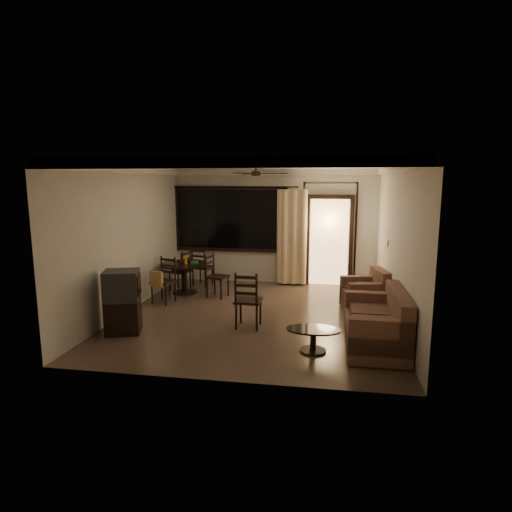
% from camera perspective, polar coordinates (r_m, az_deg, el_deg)
% --- Properties ---
extents(ground, '(5.50, 5.50, 0.00)m').
position_cam_1_polar(ground, '(8.20, -0.02, -7.91)').
color(ground, '#7F6651').
rests_on(ground, ground).
extents(room_shell, '(5.50, 6.70, 5.50)m').
position_cam_1_polar(room_shell, '(9.52, 5.28, 5.78)').
color(room_shell, beige).
rests_on(room_shell, ground).
extents(dining_table, '(1.09, 1.09, 0.90)m').
position_cam_1_polar(dining_table, '(9.81, -9.51, -1.80)').
color(dining_table, black).
rests_on(dining_table, ground).
extents(dining_chair_west, '(0.51, 0.51, 0.95)m').
position_cam_1_polar(dining_chair_west, '(10.10, -10.02, -2.97)').
color(dining_chair_west, black).
rests_on(dining_chair_west, ground).
extents(dining_chair_east, '(0.51, 0.51, 0.95)m').
position_cam_1_polar(dining_chair_east, '(9.44, -5.20, -3.77)').
color(dining_chair_east, black).
rests_on(dining_chair_east, ground).
extents(dining_chair_south, '(0.51, 0.55, 0.95)m').
position_cam_1_polar(dining_chair_south, '(9.16, -12.25, -4.24)').
color(dining_chair_south, black).
rests_on(dining_chair_south, ground).
extents(dining_chair_north, '(0.51, 0.51, 0.95)m').
position_cam_1_polar(dining_chair_north, '(10.51, -7.16, -2.39)').
color(dining_chair_north, black).
rests_on(dining_chair_north, ground).
extents(tv_cabinet, '(0.67, 0.64, 1.06)m').
position_cam_1_polar(tv_cabinet, '(7.50, -17.37, -5.82)').
color(tv_cabinet, black).
rests_on(tv_cabinet, ground).
extents(sofa, '(0.88, 1.63, 0.87)m').
position_cam_1_polar(sofa, '(6.84, 16.13, -8.90)').
color(sofa, '#492C22').
rests_on(sofa, ground).
extents(armchair, '(0.95, 0.95, 0.80)m').
position_cam_1_polar(armchair, '(8.67, 14.59, -4.96)').
color(armchair, '#492C22').
rests_on(armchair, ground).
extents(coffee_table, '(0.80, 0.48, 0.35)m').
position_cam_1_polar(coffee_table, '(6.52, 7.65, -10.58)').
color(coffee_table, black).
rests_on(coffee_table, ground).
extents(side_chair, '(0.45, 0.45, 1.00)m').
position_cam_1_polar(side_chair, '(7.47, -1.03, -7.30)').
color(side_chair, black).
rests_on(side_chair, ground).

